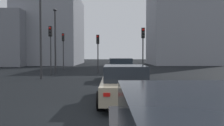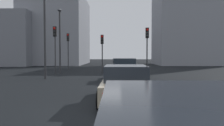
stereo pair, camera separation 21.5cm
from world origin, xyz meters
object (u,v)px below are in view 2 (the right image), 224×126
at_px(traffic_light_far_left, 55,40).
at_px(street_lamp_kerbside, 45,21).
at_px(car_beige_left_second, 126,84).
at_px(traffic_light_near_left, 68,44).
at_px(street_lamp_far, 60,35).
at_px(traffic_light_near_right, 102,45).
at_px(traffic_light_far_right, 147,41).
at_px(car_teal_left_lead, 124,70).

relative_size(traffic_light_far_left, street_lamp_kerbside, 0.58).
xyz_separation_m(car_beige_left_second, traffic_light_near_left, (18.28, 6.04, 2.40)).
bearing_deg(street_lamp_far, traffic_light_near_right, -84.35).
xyz_separation_m(car_beige_left_second, street_lamp_far, (13.59, 5.87, 3.07)).
relative_size(car_beige_left_second, street_lamp_far, 0.74).
height_order(car_beige_left_second, street_lamp_far, street_lamp_far).
height_order(car_beige_left_second, traffic_light_far_right, traffic_light_far_right).
bearing_deg(street_lamp_kerbside, traffic_light_far_left, 1.89).
xyz_separation_m(car_teal_left_lead, street_lamp_far, (5.86, 6.05, 3.01)).
bearing_deg(street_lamp_far, traffic_light_far_right, -105.99).
distance_m(traffic_light_near_left, traffic_light_far_left, 6.72).
bearing_deg(car_teal_left_lead, traffic_light_near_left, 28.34).
distance_m(car_teal_left_lead, traffic_light_near_right, 6.85).
bearing_deg(car_teal_left_lead, traffic_light_near_right, 14.94).
bearing_deg(car_teal_left_lead, street_lamp_kerbside, 82.22).
bearing_deg(traffic_light_far_left, traffic_light_near_right, 127.21).
distance_m(traffic_light_near_right, street_lamp_kerbside, 7.13).
bearing_deg(car_teal_left_lead, traffic_light_far_left, 55.25).
relative_size(traffic_light_near_right, traffic_light_far_right, 0.91).
height_order(traffic_light_near_right, traffic_light_far_left, traffic_light_far_left).
distance_m(traffic_light_near_right, traffic_light_far_right, 4.95).
bearing_deg(street_lamp_far, car_beige_left_second, -156.62).
xyz_separation_m(traffic_light_near_left, street_lamp_far, (-4.69, -0.17, 0.67)).
height_order(car_teal_left_lead, traffic_light_far_left, traffic_light_far_left).
bearing_deg(street_lamp_kerbside, traffic_light_near_left, 1.86).
distance_m(car_beige_left_second, street_lamp_kerbside, 10.73).
height_order(car_beige_left_second, traffic_light_near_left, traffic_light_near_left).
bearing_deg(street_lamp_kerbside, car_beige_left_second, -145.46).
distance_m(car_beige_left_second, traffic_light_far_left, 13.17).
relative_size(car_teal_left_lead, traffic_light_far_right, 1.05).
xyz_separation_m(car_teal_left_lead, car_beige_left_second, (-7.73, 0.17, -0.05)).
xyz_separation_m(traffic_light_near_left, traffic_light_far_left, (-6.72, -0.22, 0.01)).
relative_size(traffic_light_far_left, street_lamp_far, 0.69).
bearing_deg(street_lamp_far, traffic_light_near_left, 2.06).
height_order(traffic_light_far_left, traffic_light_far_right, traffic_light_far_left).
height_order(traffic_light_near_left, street_lamp_far, street_lamp_far).
distance_m(car_beige_left_second, traffic_light_near_right, 14.25).
bearing_deg(traffic_light_far_left, street_lamp_kerbside, 8.16).
bearing_deg(car_teal_left_lead, car_beige_left_second, 176.57).
bearing_deg(street_lamp_far, street_lamp_kerbside, -178.31).
bearing_deg(street_lamp_kerbside, car_teal_left_lead, -95.63).
height_order(traffic_light_near_right, traffic_light_far_right, traffic_light_far_right).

